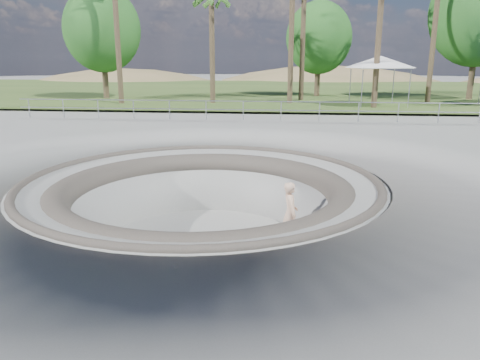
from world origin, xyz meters
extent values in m
plane|color=gray|center=(0.00, 0.00, 0.00)|extent=(180.00, 180.00, 0.00)
torus|color=gray|center=(0.00, 0.00, -2.00)|extent=(14.00, 14.00, 4.00)
cylinder|color=gray|center=(0.00, 0.00, -1.95)|extent=(6.60, 6.60, 0.10)
torus|color=#514B41|center=(0.00, 0.00, -0.02)|extent=(10.24, 10.24, 0.24)
torus|color=#514B41|center=(0.00, 0.00, -0.45)|extent=(8.91, 8.91, 0.81)
cube|color=#365220|center=(0.00, 34.00, 0.22)|extent=(180.00, 36.00, 0.12)
ellipsoid|color=olive|center=(-22.00, 55.00, -6.44)|extent=(50.40, 36.00, 23.40)
ellipsoid|color=olive|center=(8.00, 60.00, -7.87)|extent=(61.60, 44.00, 28.60)
cylinder|color=gray|center=(0.00, 12.00, 1.17)|extent=(25.00, 0.05, 0.05)
cylinder|color=gray|center=(0.00, 12.00, 0.72)|extent=(25.00, 0.05, 0.05)
cube|color=brown|center=(2.55, -0.02, -1.83)|extent=(0.76, 0.26, 0.02)
cylinder|color=#B5B6BA|center=(2.55, -0.02, -1.86)|extent=(0.04, 0.16, 0.03)
cylinder|color=#B5B6BA|center=(2.55, -0.02, -1.86)|extent=(0.04, 0.16, 0.03)
cylinder|color=silver|center=(2.55, -0.02, -1.87)|extent=(0.06, 0.03, 0.06)
cylinder|color=silver|center=(2.55, -0.02, -1.87)|extent=(0.06, 0.03, 0.06)
cylinder|color=silver|center=(2.55, -0.02, -1.87)|extent=(0.06, 0.03, 0.06)
cylinder|color=silver|center=(2.55, -0.02, -1.87)|extent=(0.06, 0.03, 0.06)
imported|color=beige|center=(2.55, -0.02, -0.90)|extent=(0.60, 0.76, 1.84)
cylinder|color=gray|center=(6.74, 18.00, 1.46)|extent=(0.06, 0.06, 2.37)
cylinder|color=gray|center=(9.76, 18.00, 1.46)|extent=(0.06, 0.06, 2.37)
cylinder|color=gray|center=(6.74, 21.01, 1.46)|extent=(0.06, 0.06, 2.37)
cylinder|color=gray|center=(9.76, 21.01, 1.46)|extent=(0.06, 0.06, 2.37)
cube|color=white|center=(8.25, 19.51, 2.76)|extent=(3.61, 3.61, 0.08)
cone|color=white|center=(8.25, 19.51, 3.13)|extent=(6.34, 6.34, 0.75)
cylinder|color=brown|center=(-9.30, 19.20, 6.18)|extent=(0.36, 0.36, 12.02)
cylinder|color=brown|center=(-2.99, 20.27, 4.02)|extent=(0.36, 0.36, 7.70)
cylinder|color=brown|center=(2.42, 20.66, 6.22)|extent=(0.36, 0.36, 12.09)
cylinder|color=brown|center=(3.26, 23.21, 4.44)|extent=(0.36, 0.36, 8.54)
cylinder|color=brown|center=(7.82, 18.27, 4.54)|extent=(0.36, 0.36, 8.74)
cylinder|color=brown|center=(12.31, 22.51, 5.62)|extent=(0.36, 0.36, 10.90)
cylinder|color=brown|center=(-11.96, 23.21, 2.63)|extent=(0.44, 0.44, 4.92)
ellipsoid|color=#226422|center=(-11.96, 23.21, 5.44)|extent=(5.88, 5.34, 6.41)
cylinder|color=brown|center=(4.64, 27.24, 2.39)|extent=(0.44, 0.44, 4.45)
ellipsoid|color=#226422|center=(4.64, 27.24, 4.94)|extent=(5.31, 4.83, 5.80)
cylinder|color=brown|center=(16.04, 24.97, 3.14)|extent=(0.44, 0.44, 5.94)
ellipsoid|color=#226422|center=(16.04, 24.97, 6.54)|extent=(7.10, 6.45, 7.74)
camera|label=1|loc=(2.47, -12.78, 3.44)|focal=35.00mm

